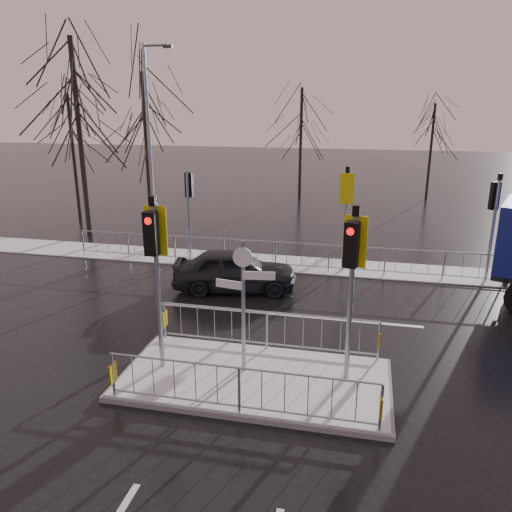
# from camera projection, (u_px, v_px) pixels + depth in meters

# --- Properties ---
(ground) EXTENTS (120.00, 120.00, 0.00)m
(ground) POSITION_uv_depth(u_px,v_px,m) (255.00, 382.00, 11.22)
(ground) COLOR black
(ground) RESTS_ON ground
(snow_verge) EXTENTS (30.00, 2.00, 0.04)m
(snow_verge) POSITION_uv_depth(u_px,v_px,m) (304.00, 265.00, 19.24)
(snow_verge) COLOR silver
(snow_verge) RESTS_ON ground
(lane_markings) EXTENTS (8.00, 11.38, 0.01)m
(lane_markings) POSITION_uv_depth(u_px,v_px,m) (251.00, 390.00, 10.91)
(lane_markings) COLOR silver
(lane_markings) RESTS_ON ground
(traffic_island) EXTENTS (6.00, 3.04, 4.15)m
(traffic_island) POSITION_uv_depth(u_px,v_px,m) (254.00, 366.00, 11.12)
(traffic_island) COLOR slate
(traffic_island) RESTS_ON ground
(far_kerb_fixtures) EXTENTS (18.00, 0.65, 3.83)m
(far_kerb_fixtures) POSITION_uv_depth(u_px,v_px,m) (310.00, 244.00, 18.41)
(far_kerb_fixtures) COLOR #8F969C
(far_kerb_fixtures) RESTS_ON ground
(car_far_lane) EXTENTS (4.32, 2.40, 1.39)m
(car_far_lane) POSITION_uv_depth(u_px,v_px,m) (235.00, 270.00, 16.55)
(car_far_lane) COLOR black
(car_far_lane) RESTS_ON ground
(tree_near_a) EXTENTS (4.75, 4.75, 8.97)m
(tree_near_a) POSITION_uv_depth(u_px,v_px,m) (76.00, 100.00, 21.86)
(tree_near_a) COLOR black
(tree_near_a) RESTS_ON ground
(tree_near_b) EXTENTS (4.00, 4.00, 7.55)m
(tree_near_b) POSITION_uv_depth(u_px,v_px,m) (145.00, 122.00, 23.03)
(tree_near_b) COLOR black
(tree_near_b) RESTS_ON ground
(tree_near_c) EXTENTS (3.50, 3.50, 6.61)m
(tree_near_c) POSITION_uv_depth(u_px,v_px,m) (71.00, 134.00, 25.08)
(tree_near_c) COLOR black
(tree_near_c) RESTS_ON ground
(tree_far_a) EXTENTS (3.75, 3.75, 7.08)m
(tree_far_a) POSITION_uv_depth(u_px,v_px,m) (301.00, 123.00, 30.74)
(tree_far_a) COLOR black
(tree_far_a) RESTS_ON ground
(tree_far_b) EXTENTS (3.25, 3.25, 6.14)m
(tree_far_b) POSITION_uv_depth(u_px,v_px,m) (432.00, 133.00, 31.14)
(tree_far_b) COLOR black
(tree_far_b) RESTS_ON ground
(street_lamp_left) EXTENTS (1.25, 0.18, 8.20)m
(street_lamp_left) POSITION_uv_depth(u_px,v_px,m) (151.00, 142.00, 20.09)
(street_lamp_left) COLOR #8F969C
(street_lamp_left) RESTS_ON ground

